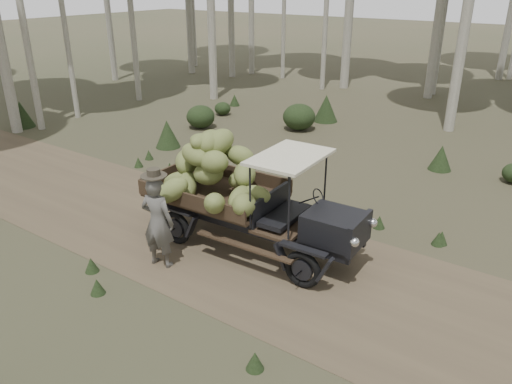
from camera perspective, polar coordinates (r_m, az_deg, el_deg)
ground at (r=10.43m, az=-2.85°, el=-6.42°), size 120.00×120.00×0.00m
dirt_track at (r=10.43m, az=-2.85°, el=-6.40°), size 70.00×4.00×0.01m
banana_truck at (r=10.10m, az=-2.83°, el=1.17°), size 4.80×2.31×2.45m
farmer at (r=9.60m, az=-11.17°, el=-3.28°), size 0.75×0.58×2.00m
undergrowth at (r=9.21m, az=-15.04°, el=-8.08°), size 22.87×22.56×1.40m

